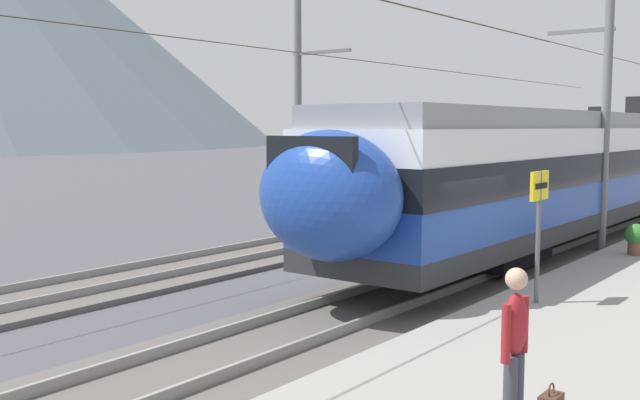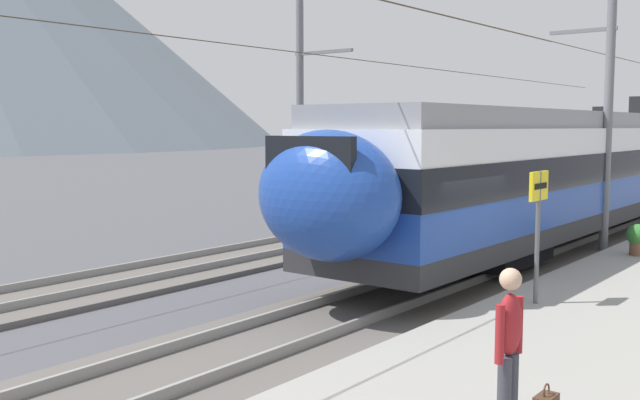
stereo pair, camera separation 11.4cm
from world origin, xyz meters
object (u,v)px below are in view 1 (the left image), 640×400
Objects in this scene: catenary_mast_mid at (603,101)px; catenary_mast_far_side at (301,108)px; platform_sign at (539,207)px; passenger_walking at (515,342)px; potted_plant_platform_edge at (636,237)px; train_near_platform at (595,164)px; train_far_track at (572,150)px.

catenary_mast_mid is 9.01m from catenary_mast_far_side.
passenger_walking is at bearing -160.86° from platform_sign.
potted_plant_platform_edge is at bearing 9.02° from passenger_walking.
train_near_platform reaches higher than passenger_walking.
catenary_mast_far_side reaches higher than passenger_walking.
catenary_mast_mid is 1.00× the size of catenary_mast_far_side.
train_near_platform reaches higher than platform_sign.
passenger_walking is (-5.48, -1.90, -0.74)m from platform_sign.
platform_sign is (-7.93, -1.39, -2.04)m from catenary_mast_mid.
catenary_mast_mid is at bearing -159.07° from train_far_track.
train_far_track is 0.55× the size of catenary_mast_mid.
platform_sign reaches higher than passenger_walking.
catenary_mast_mid is 57.14× the size of potted_plant_platform_edge.
platform_sign is at bearing 19.14° from passenger_walking.
train_near_platform is 1.28× the size of train_far_track.
train_near_platform is at bearing 18.93° from catenary_mast_mid.
train_far_track is 10.25× the size of platform_sign.
catenary_mast_far_side is (-5.93, 7.42, 1.81)m from train_near_platform.
train_far_track is at bearing 22.78° from potted_plant_platform_edge.
catenary_mast_mid is 8.31m from platform_sign.
catenary_mast_far_side reaches higher than potted_plant_platform_edge.
potted_plant_platform_edge is (-1.81, -1.45, -3.29)m from catenary_mast_mid.
passenger_walking is (-13.41, -3.30, -2.78)m from catenary_mast_mid.
catenary_mast_far_side is at bearing 46.40° from passenger_walking.
train_near_platform is at bearing -51.39° from catenary_mast_far_side.
platform_sign is 3.07× the size of potted_plant_platform_edge.
train_far_track is at bearing 21.48° from train_near_platform.
train_near_platform is 18.10m from passenger_walking.
passenger_walking is at bearing -133.60° from catenary_mast_far_side.
potted_plant_platform_edge is at bearing -89.57° from catenary_mast_far_side.
passenger_walking is 11.76m from potted_plant_platform_edge.
train_far_track is at bearing 17.75° from platform_sign.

